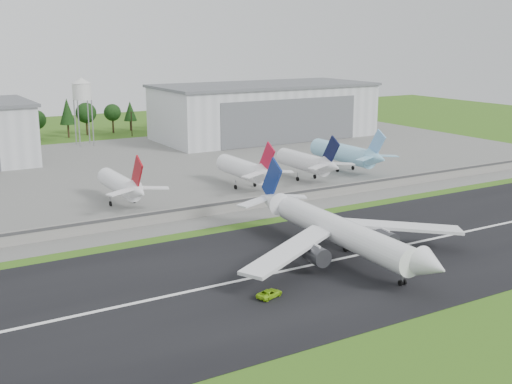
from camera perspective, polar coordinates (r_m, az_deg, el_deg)
ground at (r=132.33m, az=10.29°, el=-7.13°), size 600.00×600.00×0.00m
runway at (r=139.50m, az=7.61°, el=-5.90°), size 320.00×60.00×0.10m
runway_centerline at (r=139.48m, az=7.61°, el=-5.88°), size 220.00×1.00×0.02m
apron at (r=232.74m, az=-9.32°, el=1.96°), size 320.00×150.00×0.10m
blast_fence at (r=174.84m, az=-1.49°, el=-1.15°), size 240.00×0.61×3.50m
hangar_east at (r=303.71m, az=0.76°, el=7.24°), size 102.00×47.00×25.20m
water_tower at (r=289.11m, az=-15.24°, el=8.82°), size 8.40×8.40×29.40m
utility_poles at (r=307.60m, az=-14.82°, el=4.50°), size 230.00×3.00×12.00m
treeline at (r=321.91m, az=-15.56°, el=4.84°), size 320.00×16.00×22.00m
main_airliner at (r=137.49m, az=7.70°, el=-4.07°), size 57.22×59.20×18.17m
ground_vehicle at (r=118.39m, az=1.21°, el=-9.01°), size 5.85×3.93×1.49m
parked_jet_red_a at (r=183.15m, az=-11.71°, el=0.59°), size 7.36×31.29×16.47m
parked_jet_red_b at (r=199.31m, az=-0.76°, el=2.00°), size 7.36×31.29×16.73m
parked_jet_navy at (r=211.69m, az=4.74°, el=2.64°), size 7.36×31.29×16.74m
parked_jet_skyblue at (r=227.69m, az=8.20°, el=3.39°), size 7.36×37.29×17.05m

